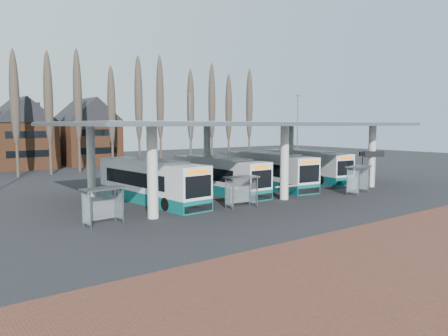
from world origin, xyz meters
TOP-DOWN VIEW (x-y plane):
  - ground at (0.00, 0.00)m, footprint 140.00×140.00m
  - station_canopy at (0.00, 8.00)m, footprint 32.00×16.00m
  - poplar_row at (0.00, 33.00)m, footprint 45.10×1.10m
  - lamp_post_b at (6.00, 26.00)m, footprint 0.80×0.16m
  - lamp_post_c at (20.00, 20.00)m, footprint 0.80×0.16m
  - bus_0 at (-9.28, 8.07)m, footprint 3.56×12.31m
  - bus_1 at (-2.17, 8.73)m, footprint 2.59×11.56m
  - bus_2 at (4.07, 8.84)m, footprint 4.01×12.29m
  - bus_3 at (11.09, 10.19)m, footprint 4.08×12.04m
  - shelter_0 at (-15.39, 2.57)m, footprint 2.61×1.50m
  - shelter_1 at (-5.04, 1.96)m, footprint 2.59×1.46m
  - shelter_2 at (7.10, 0.60)m, footprint 2.91×1.90m
  - info_sign_0 at (11.97, 2.20)m, footprint 2.33×0.74m
  - info_sign_1 at (17.52, 7.45)m, footprint 2.01×0.64m
  - barrier at (0.56, 2.81)m, footprint 2.35×0.84m

SIDE VIEW (x-z plane):
  - ground at x=0.00m, z-range 0.00..0.00m
  - barrier at x=0.56m, z-range 0.33..1.51m
  - bus_1 at x=-2.17m, z-range -0.09..3.11m
  - bus_3 at x=11.09m, z-range -0.09..3.19m
  - bus_2 at x=4.07m, z-range -0.10..3.26m
  - bus_0 at x=-9.28m, z-range -0.10..3.28m
  - shelter_0 at x=-15.39m, z-range 0.53..2.84m
  - shelter_1 at x=-5.04m, z-range 0.53..2.84m
  - shelter_2 at x=7.10m, z-range 0.57..3.05m
  - info_sign_1 at x=17.52m, z-range 1.03..4.09m
  - info_sign_0 at x=11.97m, z-range 1.20..4.75m
  - lamp_post_b at x=6.00m, z-range 0.25..10.42m
  - lamp_post_c at x=20.00m, z-range 0.25..10.42m
  - station_canopy at x=0.00m, z-range 2.51..8.85m
  - poplar_row at x=0.00m, z-range 1.53..16.03m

